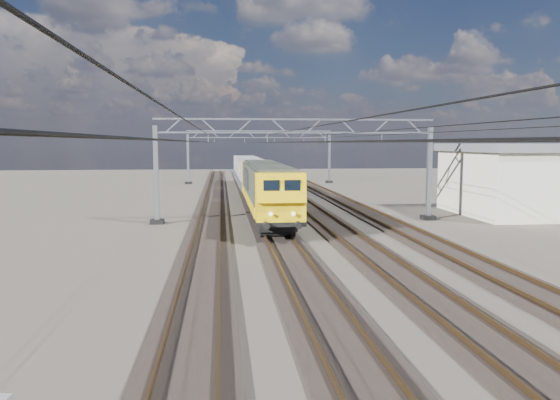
{
  "coord_description": "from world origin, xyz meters",
  "views": [
    {
      "loc": [
        -5.16,
        -33.21,
        5.46
      ],
      "look_at": [
        -2.03,
        -4.28,
        2.4
      ],
      "focal_mm": 35.0,
      "sensor_mm": 36.0,
      "label": 1
    }
  ],
  "objects": [
    {
      "name": "locomotive",
      "position": [
        -2.0,
        5.19,
        2.33
      ],
      "size": [
        2.76,
        21.1,
        3.62
      ],
      "color": "black",
      "rests_on": "ground"
    },
    {
      "name": "overhead_wires",
      "position": [
        0.0,
        8.0,
        5.75
      ],
      "size": [
        12.03,
        140.0,
        0.53
      ],
      "color": "black",
      "rests_on": "ground"
    },
    {
      "name": "catenary_gantry_far",
      "position": [
        0.0,
        40.0,
        3.91
      ],
      "size": [
        19.9,
        0.9,
        7.11
      ],
      "color": "#92979F",
      "rests_on": "ground"
    },
    {
      "name": "hopper_wagon_lead",
      "position": [
        -2.0,
        22.88,
        2.23
      ],
      "size": [
        3.38,
        13.0,
        3.25
      ],
      "color": "black",
      "rests_on": "ground"
    },
    {
      "name": "catenary_gantry_mid",
      "position": [
        0.0,
        4.0,
        3.91
      ],
      "size": [
        19.9,
        0.9,
        7.11
      ],
      "color": "#92979F",
      "rests_on": "ground"
    },
    {
      "name": "track_outer_west",
      "position": [
        -6.0,
        0.0,
        0.07
      ],
      "size": [
        2.6,
        140.0,
        0.3
      ],
      "color": "black",
      "rests_on": "ground"
    },
    {
      "name": "hopper_wagon_mid",
      "position": [
        -2.0,
        37.08,
        2.23
      ],
      "size": [
        3.38,
        13.0,
        3.25
      ],
      "color": "black",
      "rests_on": "ground"
    },
    {
      "name": "track_inner_east",
      "position": [
        2.0,
        0.0,
        0.07
      ],
      "size": [
        2.6,
        140.0,
        0.3
      ],
      "color": "black",
      "rests_on": "ground"
    },
    {
      "name": "track_outer_east",
      "position": [
        6.0,
        0.0,
        0.07
      ],
      "size": [
        2.6,
        140.0,
        0.3
      ],
      "color": "black",
      "rests_on": "ground"
    },
    {
      "name": "track_loco",
      "position": [
        -2.0,
        0.0,
        0.07
      ],
      "size": [
        2.6,
        140.0,
        0.3
      ],
      "color": "black",
      "rests_on": "ground"
    },
    {
      "name": "ground",
      "position": [
        0.0,
        0.0,
        0.0
      ],
      "size": [
        160.0,
        160.0,
        0.0
      ],
      "primitive_type": "plane",
      "color": "#2B2720",
      "rests_on": "ground"
    }
  ]
}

